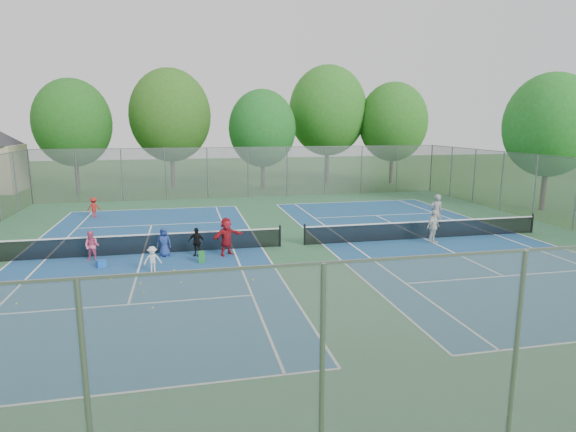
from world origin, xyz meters
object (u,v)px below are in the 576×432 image
at_px(net_left, 143,245).
at_px(instructor, 436,212).
at_px(ball_crate, 101,264).
at_px(ball_hopper, 202,257).
at_px(net_right, 424,230).

height_order(net_left, instructor, instructor).
distance_m(ball_crate, ball_hopper, 4.11).
distance_m(net_left, net_right, 14.00).
bearing_deg(net_right, ball_hopper, -170.36).
xyz_separation_m(net_right, instructor, (1.67, 1.89, 0.54)).
bearing_deg(net_left, ball_crate, -131.62).
height_order(net_left, net_right, same).
distance_m(net_left, ball_hopper, 3.22).
bearing_deg(net_left, instructor, 6.86).
relative_size(ball_crate, instructor, 0.18).
distance_m(net_right, ball_hopper, 11.60).
height_order(ball_crate, ball_hopper, ball_hopper).
relative_size(ball_crate, ball_hopper, 0.70).
relative_size(net_left, ball_hopper, 25.54).
bearing_deg(ball_hopper, net_left, 142.88).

